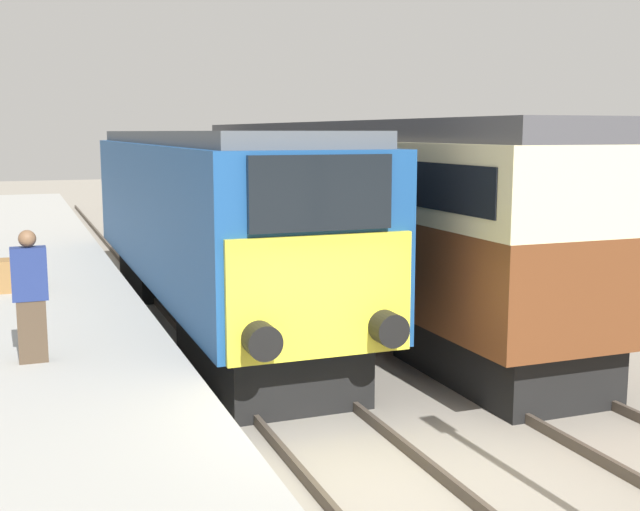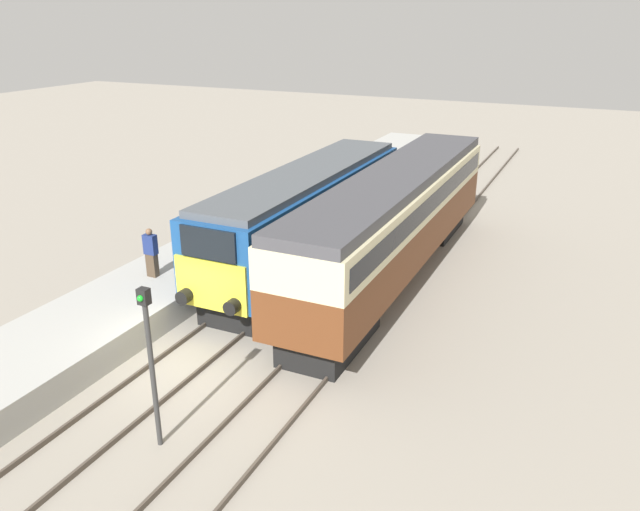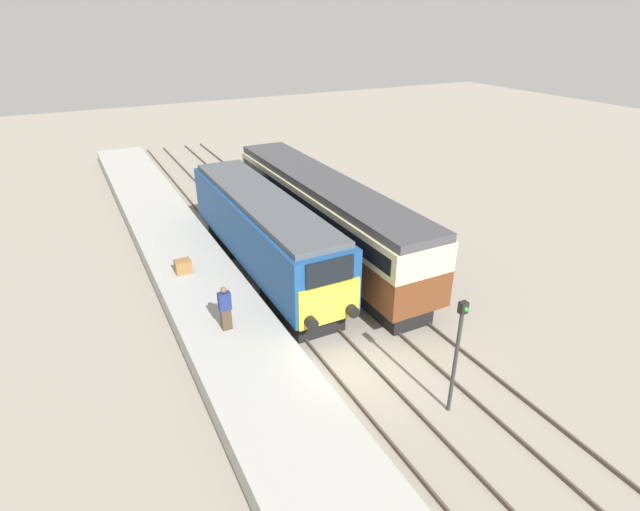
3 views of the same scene
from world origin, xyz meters
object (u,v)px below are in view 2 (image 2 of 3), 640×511
(passenger_carriage, at_px, (395,215))
(signal_post, at_px, (150,356))
(luggage_crate, at_px, (226,224))
(locomotive, at_px, (307,214))
(person_on_platform, at_px, (151,253))

(passenger_carriage, relative_size, signal_post, 4.05)
(luggage_crate, bearing_deg, passenger_carriage, 2.72)
(passenger_carriage, height_order, luggage_crate, passenger_carriage)
(passenger_carriage, height_order, signal_post, passenger_carriage)
(locomotive, distance_m, person_on_platform, 6.12)
(person_on_platform, bearing_deg, passenger_carriage, 38.43)
(person_on_platform, height_order, signal_post, signal_post)
(passenger_carriage, bearing_deg, person_on_platform, -141.57)
(signal_post, distance_m, luggage_crate, 12.64)
(person_on_platform, relative_size, luggage_crate, 2.46)
(locomotive, relative_size, luggage_crate, 19.28)
(locomotive, bearing_deg, luggage_crate, 179.48)
(person_on_platform, height_order, luggage_crate, person_on_platform)
(person_on_platform, distance_m, luggage_crate, 5.13)
(passenger_carriage, relative_size, person_on_platform, 9.29)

